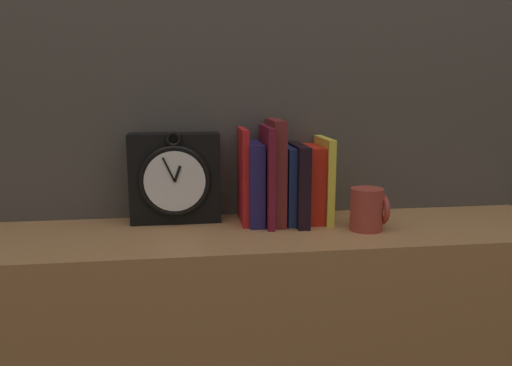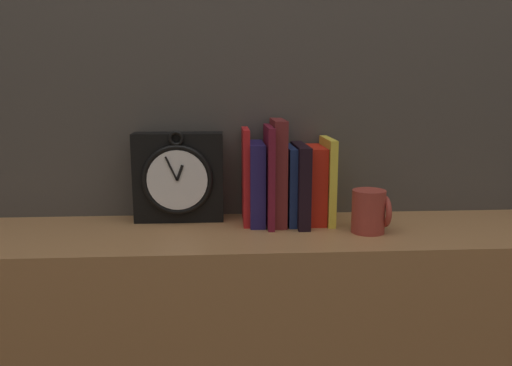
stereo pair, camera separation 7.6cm
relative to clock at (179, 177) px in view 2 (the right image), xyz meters
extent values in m
cube|color=#47423D|center=(0.17, 0.07, 0.36)|extent=(6.00, 0.05, 2.60)
cube|color=black|center=(0.00, 0.01, 0.00)|extent=(0.20, 0.07, 0.20)
torus|color=black|center=(0.00, -0.03, 0.00)|extent=(0.16, 0.01, 0.16)
cylinder|color=silver|center=(0.00, -0.04, 0.00)|extent=(0.13, 0.01, 0.13)
cube|color=black|center=(0.01, -0.04, 0.02)|extent=(0.02, 0.00, 0.04)
cube|color=black|center=(-0.01, -0.04, 0.03)|extent=(0.03, 0.00, 0.05)
torus|color=black|center=(0.00, -0.03, 0.09)|extent=(0.03, 0.01, 0.03)
cube|color=red|center=(0.15, -0.02, 0.01)|extent=(0.01, 0.12, 0.21)
cube|color=navy|center=(0.17, -0.03, -0.01)|extent=(0.03, 0.13, 0.18)
cube|color=maroon|center=(0.20, -0.04, 0.01)|extent=(0.01, 0.15, 0.22)
cube|color=maroon|center=(0.22, -0.03, 0.02)|extent=(0.03, 0.13, 0.23)
cube|color=navy|center=(0.25, -0.03, -0.01)|extent=(0.02, 0.13, 0.17)
cube|color=black|center=(0.27, -0.04, -0.01)|extent=(0.03, 0.15, 0.18)
cube|color=red|center=(0.31, -0.02, -0.02)|extent=(0.04, 0.12, 0.17)
cube|color=yellow|center=(0.33, -0.03, -0.01)|extent=(0.02, 0.13, 0.19)
cylinder|color=#9E382D|center=(0.40, -0.12, -0.06)|extent=(0.07, 0.07, 0.09)
torus|color=#9E382D|center=(0.44, -0.12, -0.06)|extent=(0.01, 0.07, 0.07)
camera|label=1|loc=(0.03, -1.11, 0.20)|focal=35.00mm
camera|label=2|loc=(0.11, -1.12, 0.20)|focal=35.00mm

